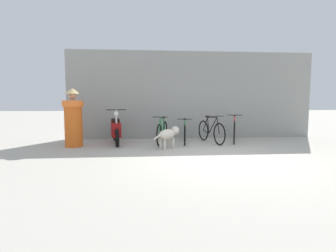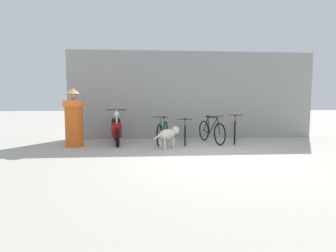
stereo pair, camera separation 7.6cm
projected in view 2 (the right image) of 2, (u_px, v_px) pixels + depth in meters
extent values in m
plane|color=#B7B2A5|center=(218.00, 158.00, 6.13)|extent=(60.00, 60.00, 0.00)
cube|color=gray|center=(193.00, 95.00, 9.39)|extent=(8.76, 0.20, 3.08)
torus|color=black|center=(159.00, 135.00, 7.73)|extent=(0.21, 0.66, 0.67)
torus|color=black|center=(166.00, 131.00, 8.73)|extent=(0.21, 0.66, 0.67)
cylinder|color=#1E7238|center=(162.00, 126.00, 8.10)|extent=(0.15, 0.49, 0.55)
cylinder|color=#1E7238|center=(164.00, 126.00, 8.38)|extent=(0.06, 0.13, 0.51)
cylinder|color=#1E7238|center=(162.00, 118.00, 8.12)|extent=(0.17, 0.57, 0.06)
cylinder|color=#1E7238|center=(164.00, 133.00, 8.54)|extent=(0.12, 0.38, 0.08)
cylinder|color=#1E7238|center=(165.00, 125.00, 8.57)|extent=(0.10, 0.30, 0.46)
cylinder|color=#1E7238|center=(160.00, 127.00, 7.78)|extent=(0.07, 0.18, 0.49)
cube|color=black|center=(164.00, 117.00, 8.41)|extent=(0.11, 0.19, 0.05)
cylinder|color=black|center=(160.00, 117.00, 7.83)|extent=(0.45, 0.14, 0.02)
torus|color=black|center=(185.00, 136.00, 7.85)|extent=(0.13, 0.61, 0.61)
torus|color=black|center=(185.00, 132.00, 8.86)|extent=(0.13, 0.61, 0.61)
cylinder|color=#1E7238|center=(185.00, 128.00, 8.22)|extent=(0.10, 0.50, 0.51)
cylinder|color=#1E7238|center=(185.00, 127.00, 8.51)|extent=(0.05, 0.13, 0.46)
cylinder|color=#1E7238|center=(185.00, 120.00, 8.25)|extent=(0.11, 0.58, 0.06)
cylinder|color=#1E7238|center=(185.00, 133.00, 8.67)|extent=(0.08, 0.38, 0.07)
cylinder|color=#1E7238|center=(185.00, 126.00, 8.70)|extent=(0.07, 0.30, 0.43)
cylinder|color=#1E7238|center=(185.00, 128.00, 7.91)|extent=(0.05, 0.18, 0.45)
cube|color=black|center=(185.00, 119.00, 8.54)|extent=(0.10, 0.19, 0.05)
cylinder|color=black|center=(185.00, 119.00, 7.96)|extent=(0.46, 0.09, 0.02)
torus|color=black|center=(220.00, 134.00, 7.86)|extent=(0.21, 0.67, 0.68)
torus|color=black|center=(204.00, 130.00, 8.85)|extent=(0.21, 0.67, 0.68)
cylinder|color=black|center=(213.00, 126.00, 8.23)|extent=(0.16, 0.51, 0.56)
cylinder|color=black|center=(209.00, 125.00, 8.51)|extent=(0.06, 0.14, 0.52)
cylinder|color=black|center=(213.00, 117.00, 8.25)|extent=(0.18, 0.59, 0.06)
cylinder|color=black|center=(207.00, 132.00, 8.67)|extent=(0.13, 0.39, 0.08)
cylinder|color=black|center=(206.00, 124.00, 8.70)|extent=(0.11, 0.31, 0.47)
cylinder|color=black|center=(218.00, 126.00, 7.92)|extent=(0.07, 0.19, 0.50)
cube|color=black|center=(208.00, 117.00, 8.53)|extent=(0.11, 0.19, 0.05)
cylinder|color=black|center=(217.00, 116.00, 7.96)|extent=(0.45, 0.14, 0.02)
torus|color=black|center=(235.00, 133.00, 8.07)|extent=(0.27, 0.67, 0.70)
torus|color=black|center=(235.00, 130.00, 9.01)|extent=(0.27, 0.67, 0.70)
cylinder|color=red|center=(235.00, 125.00, 8.41)|extent=(0.19, 0.47, 0.58)
cylinder|color=red|center=(235.00, 124.00, 8.68)|extent=(0.07, 0.13, 0.53)
cylinder|color=red|center=(235.00, 116.00, 8.43)|extent=(0.21, 0.54, 0.06)
cylinder|color=red|center=(235.00, 131.00, 8.83)|extent=(0.15, 0.36, 0.08)
cylinder|color=red|center=(235.00, 123.00, 8.86)|extent=(0.12, 0.29, 0.49)
cylinder|color=red|center=(235.00, 125.00, 8.11)|extent=(0.08, 0.17, 0.52)
cube|color=black|center=(235.00, 116.00, 8.70)|extent=(0.13, 0.19, 0.05)
cylinder|color=black|center=(235.00, 115.00, 8.16)|extent=(0.44, 0.17, 0.02)
torus|color=black|center=(117.00, 138.00, 7.58)|extent=(0.19, 0.55, 0.54)
torus|color=black|center=(115.00, 133.00, 8.80)|extent=(0.19, 0.55, 0.54)
cube|color=maroon|center=(116.00, 129.00, 8.17)|extent=(0.43, 0.96, 0.43)
cube|color=black|center=(116.00, 120.00, 8.31)|extent=(0.33, 0.62, 0.10)
cylinder|color=silver|center=(117.00, 120.00, 7.76)|extent=(0.07, 0.15, 0.62)
cylinder|color=silver|center=(117.00, 134.00, 7.66)|extent=(0.08, 0.22, 0.22)
cylinder|color=black|center=(116.00, 110.00, 7.78)|extent=(0.58, 0.12, 0.03)
sphere|color=silver|center=(116.00, 114.00, 7.76)|extent=(0.16, 0.16, 0.14)
ellipsoid|color=beige|center=(167.00, 134.00, 7.28)|extent=(0.62, 0.63, 0.28)
cylinder|color=beige|center=(169.00, 142.00, 7.50)|extent=(0.09, 0.09, 0.31)
cylinder|color=beige|center=(173.00, 143.00, 7.40)|extent=(0.09, 0.09, 0.31)
cylinder|color=beige|center=(161.00, 144.00, 7.21)|extent=(0.09, 0.09, 0.31)
cylinder|color=beige|center=(165.00, 145.00, 7.11)|extent=(0.09, 0.09, 0.31)
sphere|color=beige|center=(175.00, 130.00, 7.55)|extent=(0.34, 0.34, 0.24)
ellipsoid|color=beige|center=(177.00, 131.00, 7.63)|extent=(0.16, 0.16, 0.09)
cylinder|color=beige|center=(157.00, 137.00, 6.97)|extent=(0.22, 0.22, 0.15)
cylinder|color=orange|center=(74.00, 124.00, 7.68)|extent=(0.63, 0.63, 1.35)
cylinder|color=orange|center=(73.00, 104.00, 7.62)|extent=(0.75, 0.75, 0.18)
sphere|color=tan|center=(73.00, 96.00, 7.60)|extent=(0.27, 0.27, 0.21)
cone|color=tan|center=(73.00, 91.00, 7.59)|extent=(0.58, 0.58, 0.16)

